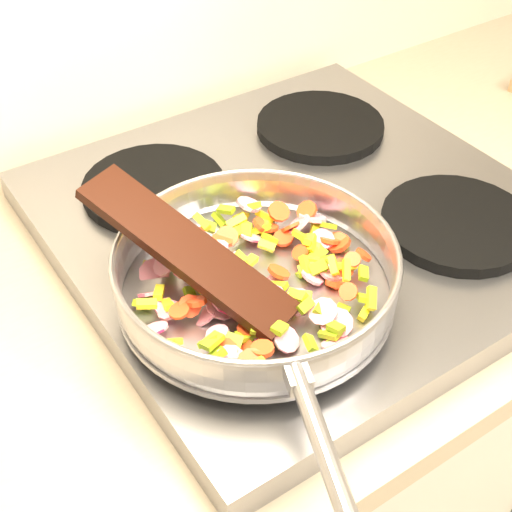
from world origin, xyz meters
TOP-DOWN VIEW (x-y plane):
  - cooktop at (-0.70, 1.67)m, footprint 0.60×0.60m
  - grate_fl at (-0.84, 1.52)m, footprint 0.19×0.19m
  - grate_fr at (-0.56, 1.52)m, footprint 0.19×0.19m
  - grate_bl at (-0.84, 1.81)m, footprint 0.19×0.19m
  - grate_br at (-0.56, 1.81)m, footprint 0.19×0.19m
  - saute_pan at (-0.84, 1.55)m, footprint 0.35×0.50m
  - vegetable_heap at (-0.83, 1.56)m, footprint 0.27×0.27m
  - wooden_spatula at (-0.90, 1.59)m, footprint 0.15×0.25m

SIDE VIEW (x-z plane):
  - cooktop at x=-0.70m, z-range 0.90..0.94m
  - grate_fl at x=-0.84m, z-range 0.94..0.96m
  - grate_fr at x=-0.56m, z-range 0.94..0.96m
  - grate_bl at x=-0.84m, z-range 0.94..0.96m
  - grate_br at x=-0.56m, z-range 0.94..0.96m
  - vegetable_heap at x=-0.83m, z-range 0.95..1.00m
  - saute_pan at x=-0.84m, z-range 0.96..1.02m
  - wooden_spatula at x=-0.90m, z-range 0.97..1.07m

